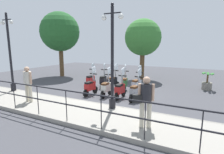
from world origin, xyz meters
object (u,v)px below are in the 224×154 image
scooter_near_1 (120,89)px  scooter_far_1 (125,82)px  scooter_near_0 (136,91)px  scooter_far_2 (113,81)px  tree_distant (143,38)px  scooter_far_0 (137,84)px  pedestrian_with_bag (145,98)px  scooter_near_3 (90,86)px  pedestrian_distant (28,81)px  scooter_near_2 (106,88)px  lamp_post_near (112,64)px  lamp_post_far (10,57)px  scooter_far_4 (91,80)px  potted_palm (207,83)px  tree_large (60,32)px  scooter_far_3 (103,80)px

scooter_near_1 → scooter_far_1: same height
scooter_near_0 → scooter_far_2: (1.58, 2.04, 0.00)m
tree_distant → scooter_near_0: (-5.50, -1.38, -2.76)m
scooter_near_0 → scooter_far_0: same height
pedestrian_with_bag → scooter_near_3: size_ratio=1.03×
pedestrian_distant → scooter_near_2: (2.71, -2.49, -0.60)m
lamp_post_near → scooter_far_2: bearing=26.2°
lamp_post_far → tree_distant: size_ratio=0.90×
lamp_post_near → scooter_near_3: lamp_post_near is taller
scooter_far_4 → scooter_far_1: bearing=-90.2°
pedestrian_distant → scooter_near_3: 3.08m
tree_distant → scooter_far_2: size_ratio=3.03×
lamp_post_near → scooter_near_3: size_ratio=2.63×
scooter_near_2 → potted_palm: bearing=-51.1°
pedestrian_with_bag → scooter_near_1: pedestrian_with_bag is taller
scooter_near_2 → scooter_far_4: same height
scooter_near_0 → scooter_far_4: bearing=78.6°
lamp_post_near → scooter_near_2: bearing=34.7°
pedestrian_with_bag → scooter_far_1: (4.43, 2.50, -0.60)m
scooter_far_2 → potted_palm: bearing=-50.5°
pedestrian_distant → potted_palm: 9.89m
tree_large → scooter_far_2: tree_large is taller
scooter_far_1 → pedestrian_with_bag: bearing=-167.0°
potted_palm → lamp_post_far: bearing=120.4°
scooter_near_3 → scooter_far_0: (1.61, -2.07, 0.00)m
scooter_near_2 → scooter_far_3: (1.64, 1.11, 0.00)m
pedestrian_with_bag → scooter_near_0: bearing=5.1°
tree_large → scooter_far_0: (-2.34, -7.66, -3.30)m
tree_distant → potted_palm: 5.55m
scooter_near_0 → scooter_far_3: (1.62, 2.72, 0.00)m
pedestrian_with_bag → scooter_near_0: size_ratio=1.03×
lamp_post_near → pedestrian_with_bag: size_ratio=2.55×
potted_palm → scooter_far_0: (-2.52, 3.59, 0.04)m
pedestrian_distant → tree_distant: size_ratio=0.34×
scooter_near_3 → lamp_post_far: bearing=114.9°
tree_distant → scooter_far_4: (-4.09, 2.13, -2.76)m
scooter_far_4 → pedestrian_with_bag: bearing=-136.5°
scooter_near_3 → scooter_near_0: bearing=-82.7°
pedestrian_with_bag → tree_distant: size_ratio=0.34×
tree_large → scooter_far_4: size_ratio=3.54×
scooter_near_1 → pedestrian_distant: bearing=130.5°
tree_distant → scooter_near_3: tree_distant is taller
pedestrian_distant → scooter_far_4: pedestrian_distant is taller
scooter_near_3 → scooter_far_1: bearing=-32.2°
tree_distant → scooter_far_1: bearing=-178.0°
lamp_post_near → scooter_far_3: 4.36m
scooter_far_4 → lamp_post_far: bearing=131.1°
lamp_post_far → scooter_far_3: bearing=-48.9°
lamp_post_far → scooter_far_4: (3.18, -3.08, -1.53)m
tree_large → tree_distant: bearing=-75.7°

